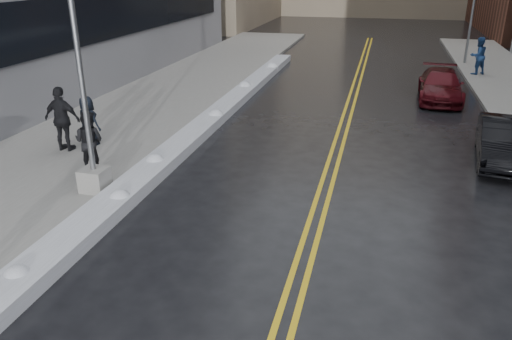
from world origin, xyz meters
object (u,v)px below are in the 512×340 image
Objects in this scene: pedestrian_d at (62,119)px; car_maroon at (441,85)px; pedestrian_b at (89,141)px; lamppost at (84,101)px; pedestrian_c at (88,121)px; car_black at (504,142)px; pedestrian_east at (478,56)px; traffic_signal at (473,6)px.

pedestrian_d reaches higher than car_maroon.
lamppost is at bearing 124.31° from pedestrian_b.
pedestrian_c is 12.99m from car_black.
pedestrian_c is at bearing -57.59° from pedestrian_b.
pedestrian_d is at bearing -137.73° from car_maroon.
pedestrian_b is (-0.80, 1.18, -1.50)m from lamppost.
pedestrian_b is 2.19m from pedestrian_d.
lamppost is 3.90× the size of pedestrian_east.
pedestrian_d is 0.51× the size of car_black.
traffic_signal is 3.07× the size of pedestrian_east.
pedestrian_b is 0.39× the size of car_maroon.
pedestrian_c is 0.79× the size of pedestrian_d.
car_black is 7.71m from car_maroon.
traffic_signal is at bearing 93.26° from car_black.
car_maroon is at bearing -103.49° from traffic_signal.
pedestrian_c is (-1.24, 1.97, -0.08)m from pedestrian_b.
car_maroon is (9.59, 12.80, -1.88)m from lamppost.
pedestrian_east is (12.71, 17.34, 0.09)m from pedestrian_b.
pedestrian_c is at bearing 17.60° from pedestrian_east.
car_maroon is at bearing 105.59° from car_black.
pedestrian_c is 20.76m from pedestrian_east.
pedestrian_d is at bearing -37.57° from pedestrian_b.
pedestrian_b is (-12.60, -20.82, -2.37)m from traffic_signal.
pedestrian_east is (11.91, 18.52, -1.41)m from lamppost.
car_maroon is at bearing -139.63° from pedestrian_d.
car_maroon is (-2.21, -9.20, -2.75)m from traffic_signal.
pedestrian_east reaches higher than pedestrian_b.
pedestrian_east is at bearing -131.99° from pedestrian_d.
pedestrian_b is at bearing -154.21° from car_black.
traffic_signal is at bearing -118.31° from pedestrian_east.
lamppost is 24.98m from traffic_signal.
pedestrian_c is 0.40× the size of car_black.
pedestrian_d is at bearing 17.78° from pedestrian_east.
lamppost is 2.07m from pedestrian_b.
pedestrian_b is at bearing 142.37° from pedestrian_d.
pedestrian_east is (14.44, 16.00, -0.05)m from pedestrian_d.
car_black is (13.31, 2.67, -0.51)m from pedestrian_d.
pedestrian_c is 0.83× the size of pedestrian_east.
pedestrian_c is at bearing -138.37° from car_maroon.
pedestrian_d is at bearing -126.33° from traffic_signal.
lamppost is at bearing 135.22° from pedestrian_d.
car_black is (12.83, 2.03, -0.29)m from pedestrian_c.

